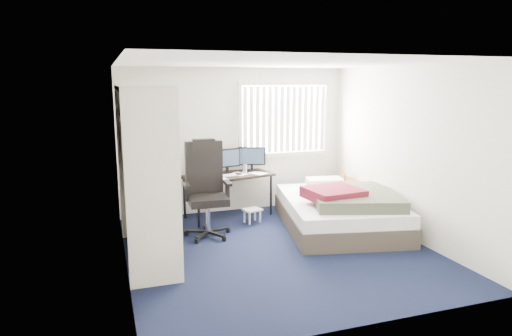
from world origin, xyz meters
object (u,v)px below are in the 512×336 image
object	(u,v)px
bed	(340,209)
desk	(228,172)
office_chair	(206,199)
nightstand	(343,184)

from	to	relation	value
bed	desk	bearing A→B (deg)	141.49
bed	office_chair	bearing A→B (deg)	169.33
desk	bed	distance (m)	1.96
desk	bed	xyz separation A→B (m)	(1.49, -1.19, -0.46)
nightstand	desk	bearing A→B (deg)	169.08
bed	nightstand	bearing A→B (deg)	58.48
desk	office_chair	size ratio (longest dim) A/B	1.12
office_chair	nightstand	distance (m)	2.57
desk	nightstand	size ratio (longest dim) A/B	1.74
office_chair	bed	size ratio (longest dim) A/B	0.57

